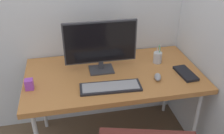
{
  "coord_description": "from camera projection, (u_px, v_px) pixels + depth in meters",
  "views": [
    {
      "loc": [
        -0.35,
        -1.7,
        1.79
      ],
      "look_at": [
        -0.03,
        -0.08,
        0.84
      ],
      "focal_mm": 40.31,
      "sensor_mm": 36.0,
      "label": 1
    }
  ],
  "objects": [
    {
      "name": "desk",
      "position": [
        113.0,
        77.0,
        2.05
      ],
      "size": [
        1.41,
        0.76,
        0.74
      ],
      "color": "#B27038",
      "rests_on": "ground_plane"
    },
    {
      "name": "keyboard",
      "position": [
        111.0,
        87.0,
        1.84
      ],
      "size": [
        0.46,
        0.17,
        0.02
      ],
      "color": "black",
      "rests_on": "desk"
    },
    {
      "name": "desk_clamp_accessory",
      "position": [
        29.0,
        84.0,
        1.81
      ],
      "size": [
        0.06,
        0.06,
        0.08
      ],
      "primitive_type": "cube",
      "color": "purple",
      "rests_on": "desk"
    },
    {
      "name": "monitor",
      "position": [
        101.0,
        44.0,
        1.96
      ],
      "size": [
        0.57,
        0.16,
        0.42
      ],
      "color": "#333338",
      "rests_on": "desk"
    },
    {
      "name": "pen_holder",
      "position": [
        158.0,
        57.0,
        2.16
      ],
      "size": [
        0.07,
        0.07,
        0.17
      ],
      "color": "#B2B5BA",
      "rests_on": "desk"
    },
    {
      "name": "mouse",
      "position": [
        158.0,
        77.0,
        1.93
      ],
      "size": [
        0.08,
        0.11,
        0.04
      ],
      "primitive_type": "ellipsoid",
      "rotation": [
        0.0,
        0.0,
        -0.3
      ],
      "color": "gray",
      "rests_on": "desk"
    },
    {
      "name": "notebook",
      "position": [
        186.0,
        73.0,
        2.0
      ],
      "size": [
        0.13,
        0.24,
        0.02
      ],
      "primitive_type": "cube",
      "rotation": [
        0.0,
        0.0,
        0.08
      ],
      "color": "black",
      "rests_on": "desk"
    }
  ]
}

